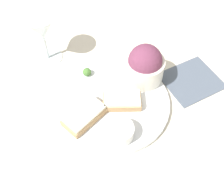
{
  "coord_description": "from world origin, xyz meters",
  "views": [
    {
      "loc": [
        0.14,
        0.37,
        0.58
      ],
      "look_at": [
        0.0,
        0.0,
        0.03
      ],
      "focal_mm": 45.0,
      "sensor_mm": 36.0,
      "label": 1
    }
  ],
  "objects": [
    {
      "name": "wine_glass",
      "position": [
        0.11,
        -0.21,
        0.1
      ],
      "size": [
        0.08,
        0.08,
        0.14
      ],
      "color": "silver",
      "rests_on": "ground_plane"
    },
    {
      "name": "garnish",
      "position": [
        0.03,
        -0.1,
        0.03
      ],
      "size": [
        0.02,
        0.02,
        0.02
      ],
      "color": "#477533",
      "rests_on": "dinner_plate"
    },
    {
      "name": "napkin",
      "position": [
        -0.22,
        0.01,
        0.0
      ],
      "size": [
        0.15,
        0.14,
        0.01
      ],
      "color": "#4C5666",
      "rests_on": "ground_plane"
    },
    {
      "name": "cheese_toast_far",
      "position": [
        -0.02,
        0.02,
        0.03
      ],
      "size": [
        0.1,
        0.08,
        0.03
      ],
      "color": "tan",
      "rests_on": "dinner_plate"
    },
    {
      "name": "sauce_ramekin",
      "position": [
        0.02,
        0.1,
        0.03
      ],
      "size": [
        0.06,
        0.06,
        0.03
      ],
      "color": "white",
      "rests_on": "dinner_plate"
    },
    {
      "name": "cheese_toast_near",
      "position": [
        0.08,
        0.02,
        0.03
      ],
      "size": [
        0.11,
        0.09,
        0.03
      ],
      "color": "tan",
      "rests_on": "dinner_plate"
    },
    {
      "name": "dinner_plate",
      "position": [
        0.0,
        0.0,
        0.01
      ],
      "size": [
        0.28,
        0.28,
        0.01
      ],
      "color": "silver",
      "rests_on": "ground_plane"
    },
    {
      "name": "salad_bowl",
      "position": [
        -0.1,
        -0.04,
        0.06
      ],
      "size": [
        0.1,
        0.1,
        0.1
      ],
      "color": "silver",
      "rests_on": "dinner_plate"
    },
    {
      "name": "ground_plane",
      "position": [
        0.0,
        0.0,
        0.0
      ],
      "size": [
        4.0,
        4.0,
        0.0
      ],
      "primitive_type": "plane",
      "color": "beige"
    }
  ]
}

